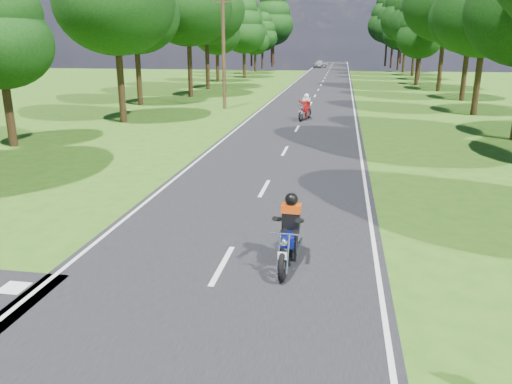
# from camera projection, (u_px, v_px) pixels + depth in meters

# --- Properties ---
(ground) EXTENTS (160.00, 160.00, 0.00)m
(ground) POSITION_uv_depth(u_px,v_px,m) (196.00, 314.00, 8.89)
(ground) COLOR #2E5A14
(ground) RESTS_ON ground
(main_road) EXTENTS (7.00, 140.00, 0.02)m
(main_road) POSITION_uv_depth(u_px,v_px,m) (321.00, 85.00, 56.09)
(main_road) COLOR black
(main_road) RESTS_ON ground
(road_markings) EXTENTS (7.40, 140.00, 0.01)m
(road_markings) POSITION_uv_depth(u_px,v_px,m) (319.00, 86.00, 54.34)
(road_markings) COLOR silver
(road_markings) RESTS_ON main_road
(treeline) EXTENTS (40.00, 115.35, 14.78)m
(treeline) POSITION_uv_depth(u_px,v_px,m) (338.00, 12.00, 62.98)
(treeline) COLOR black
(treeline) RESTS_ON ground
(telegraph_pole) EXTENTS (1.20, 0.26, 8.00)m
(telegraph_pole) POSITION_uv_depth(u_px,v_px,m) (224.00, 51.00, 35.11)
(telegraph_pole) COLOR #382616
(telegraph_pole) RESTS_ON ground
(rider_near_blue) EXTENTS (0.72, 1.91, 1.56)m
(rider_near_blue) POSITION_uv_depth(u_px,v_px,m) (289.00, 231.00, 10.59)
(rider_near_blue) COLOR navy
(rider_near_blue) RESTS_ON main_road
(rider_far_red) EXTENTS (1.08, 2.01, 1.59)m
(rider_far_red) POSITION_uv_depth(u_px,v_px,m) (305.00, 107.00, 30.70)
(rider_far_red) COLOR #A50C0F
(rider_far_red) RESTS_ON main_road
(distant_car) EXTENTS (2.95, 4.49, 1.42)m
(distant_car) POSITION_uv_depth(u_px,v_px,m) (320.00, 64.00, 93.82)
(distant_car) COLOR #B9BCC1
(distant_car) RESTS_ON main_road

